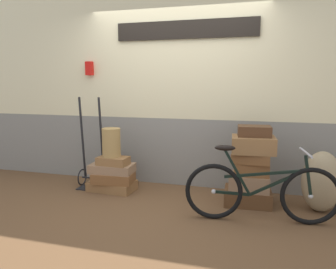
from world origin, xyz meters
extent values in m
cube|color=brown|center=(0.00, 0.00, -0.03)|extent=(9.03, 5.20, 0.06)
cube|color=gray|center=(0.00, 0.85, 0.49)|extent=(7.03, 0.20, 0.97)
cube|color=beige|center=(0.00, 0.85, 2.03)|extent=(7.03, 0.20, 2.11)
cube|color=black|center=(0.13, 0.73, 2.19)|extent=(1.96, 0.04, 0.24)
cube|color=red|center=(-1.32, 0.71, 1.69)|extent=(0.10, 0.08, 0.20)
cube|color=olive|center=(-0.79, 0.27, 0.06)|extent=(0.65, 0.41, 0.13)
cube|color=brown|center=(-0.74, 0.22, 0.19)|extent=(0.57, 0.37, 0.13)
cube|color=#937051|center=(-0.77, 0.25, 0.32)|extent=(0.60, 0.36, 0.12)
cube|color=olive|center=(-0.74, 0.22, 0.43)|extent=(0.42, 0.27, 0.11)
cube|color=brown|center=(1.05, 0.25, 0.09)|extent=(0.59, 0.46, 0.19)
cube|color=#937051|center=(1.05, 0.24, 0.28)|extent=(0.50, 0.41, 0.19)
cube|color=brown|center=(1.08, 0.24, 0.46)|extent=(0.42, 0.33, 0.16)
cube|color=brown|center=(1.07, 0.24, 0.59)|extent=(0.45, 0.35, 0.12)
cube|color=olive|center=(1.09, 0.24, 0.75)|extent=(0.54, 0.43, 0.20)
cube|color=#4C2D19|center=(1.10, 0.27, 0.91)|extent=(0.41, 0.30, 0.13)
cylinder|color=#A8844C|center=(-0.77, 0.24, 0.68)|extent=(0.25, 0.25, 0.39)
torus|color=black|center=(-1.30, 0.35, 0.12)|extent=(0.02, 0.24, 0.24)
torus|color=black|center=(-0.94, 0.35, 0.12)|extent=(0.02, 0.24, 0.24)
cylinder|color=black|center=(-1.12, 0.35, 0.12)|extent=(0.36, 0.02, 0.02)
cylinder|color=black|center=(-1.27, 0.35, 0.70)|extent=(0.03, 0.11, 1.17)
cylinder|color=black|center=(-0.97, 0.35, 0.70)|extent=(0.03, 0.11, 1.17)
cube|color=black|center=(-1.12, 0.24, 0.01)|extent=(0.32, 0.22, 0.02)
ellipsoid|color=#9E8966|center=(1.87, 0.24, 0.36)|extent=(0.44, 0.37, 0.71)
torus|color=black|center=(0.71, -0.31, 0.31)|extent=(0.62, 0.13, 0.62)
sphere|color=#B2B2B7|center=(0.71, -0.31, 0.31)|extent=(0.05, 0.05, 0.05)
torus|color=black|center=(1.70, -0.19, 0.31)|extent=(0.62, 0.13, 0.62)
sphere|color=#B2B2B7|center=(1.70, -0.19, 0.31)|extent=(0.05, 0.05, 0.05)
cube|color=black|center=(1.36, -0.23, 0.44)|extent=(0.56, 0.10, 0.31)
cube|color=black|center=(0.95, -0.28, 0.54)|extent=(0.30, 0.07, 0.50)
cube|color=black|center=(0.90, -0.29, 0.30)|extent=(0.38, 0.08, 0.04)
cube|color=black|center=(1.22, -0.25, 0.53)|extent=(0.82, 0.13, 0.13)
cube|color=black|center=(1.66, -0.19, 0.53)|extent=(0.11, 0.04, 0.44)
ellipsoid|color=black|center=(0.81, -0.30, 0.80)|extent=(0.23, 0.12, 0.06)
cylinder|color=#A5A5AD|center=(1.63, -0.20, 0.78)|extent=(0.08, 0.46, 0.02)
camera|label=1|loc=(1.16, -3.73, 1.49)|focal=34.91mm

